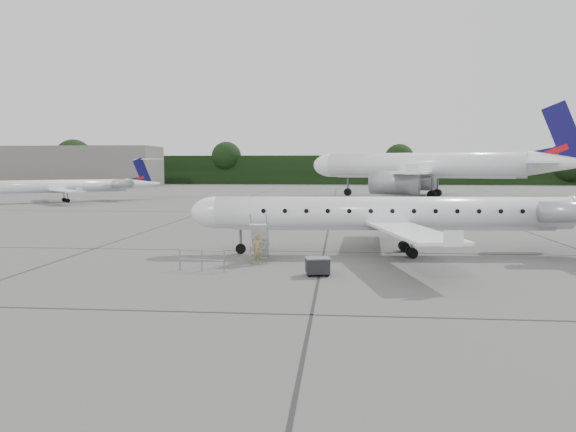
# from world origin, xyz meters

# --- Properties ---
(ground) EXTENTS (320.00, 320.00, 0.00)m
(ground) POSITION_xyz_m (0.00, 0.00, 0.00)
(ground) COLOR #5F5F5C
(ground) RESTS_ON ground
(treeline) EXTENTS (260.00, 4.00, 8.00)m
(treeline) POSITION_xyz_m (0.00, 130.00, 4.00)
(treeline) COLOR black
(treeline) RESTS_ON ground
(terminal_building) EXTENTS (40.00, 14.00, 10.00)m
(terminal_building) POSITION_xyz_m (-70.00, 110.00, 5.00)
(terminal_building) COLOR slate
(terminal_building) RESTS_ON ground
(main_regional_jet) EXTENTS (26.46, 19.90, 6.48)m
(main_regional_jet) POSITION_xyz_m (-0.80, 4.18, 3.24)
(main_regional_jet) COLOR white
(main_regional_jet) RESTS_ON ground
(airstair) EXTENTS (1.02, 2.48, 2.03)m
(airstair) POSITION_xyz_m (-7.88, 1.51, 1.01)
(airstair) COLOR white
(airstair) RESTS_ON ground
(passenger) EXTENTS (0.59, 0.41, 1.55)m
(passenger) POSITION_xyz_m (-7.78, 0.15, 0.77)
(passenger) COLOR olive
(passenger) RESTS_ON ground
(safety_railing) EXTENTS (2.19, 0.34, 1.00)m
(safety_railing) POSITION_xyz_m (-10.15, -1.87, 0.50)
(safety_railing) COLOR gray
(safety_railing) RESTS_ON ground
(baggage_cart) EXTENTS (1.17, 1.00, 0.90)m
(baggage_cart) POSITION_xyz_m (-4.68, -2.40, 0.45)
(baggage_cart) COLOR black
(baggage_cart) RESTS_ON ground
(bg_narrowbody) EXTENTS (46.58, 39.66, 14.19)m
(bg_narrowbody) POSITION_xyz_m (9.34, 63.79, 7.09)
(bg_narrowbody) COLOR white
(bg_narrowbody) RESTS_ON ground
(bg_regional_left) EXTENTS (29.00, 27.86, 6.18)m
(bg_regional_left) POSITION_xyz_m (-42.22, 46.31, 3.09)
(bg_regional_left) COLOR white
(bg_regional_left) RESTS_ON ground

